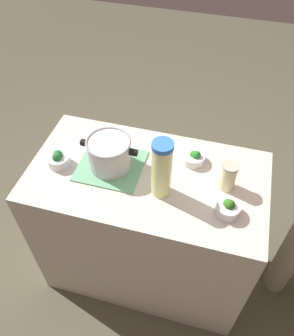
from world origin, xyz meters
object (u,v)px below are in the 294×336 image
at_px(broccoli_bowl_center, 58,159).
at_px(broccoli_bowl_back, 194,157).
at_px(lemonade_pitcher, 162,169).
at_px(mason_jar, 228,176).
at_px(broccoli_bowl_front, 228,208).
at_px(cooking_pot, 109,153).

relative_size(broccoli_bowl_center, broccoli_bowl_back, 0.96).
distance_m(broccoli_bowl_center, broccoli_bowl_back, 0.67).
bearing_deg(broccoli_bowl_back, lemonade_pitcher, -115.92).
bearing_deg(mason_jar, lemonade_pitcher, -159.18).
bearing_deg(broccoli_bowl_back, broccoli_bowl_front, -53.58).
bearing_deg(broccoli_bowl_center, cooking_pot, 12.14).
xyz_separation_m(cooking_pot, broccoli_bowl_front, (0.59, -0.13, -0.06)).
relative_size(lemonade_pitcher, broccoli_bowl_center, 2.77).
xyz_separation_m(broccoli_bowl_front, broccoli_bowl_center, (-0.84, 0.07, -0.00)).
height_order(lemonade_pitcher, broccoli_bowl_back, lemonade_pitcher).
distance_m(broccoli_bowl_front, broccoli_bowl_center, 0.84).
relative_size(mason_jar, broccoli_bowl_center, 1.33).
relative_size(cooking_pot, broccoli_bowl_back, 2.46).
height_order(mason_jar, broccoli_bowl_back, mason_jar).
bearing_deg(cooking_pot, broccoli_bowl_center, -167.86).
distance_m(cooking_pot, lemonade_pitcher, 0.30).
distance_m(mason_jar, broccoli_bowl_center, 0.82).
bearing_deg(broccoli_bowl_back, broccoli_bowl_center, -163.07).
bearing_deg(broccoli_bowl_front, broccoli_bowl_back, 126.42).
bearing_deg(broccoli_bowl_center, broccoli_bowl_front, -5.06).
bearing_deg(broccoli_bowl_front, lemonade_pitcher, 172.73).
height_order(cooking_pot, broccoli_bowl_center, cooking_pot).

